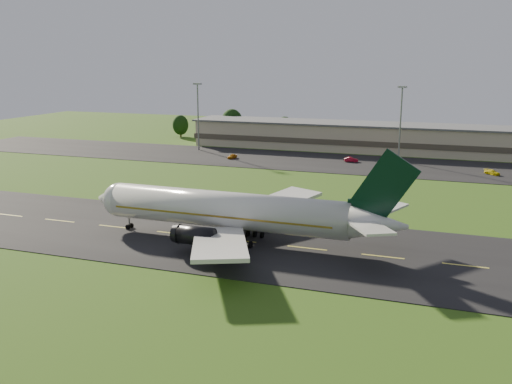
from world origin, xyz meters
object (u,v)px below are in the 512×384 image
(service_vehicle_c, at_px, (393,161))
(service_vehicle_d, at_px, (492,172))
(terminal, at_px, (409,140))
(service_vehicle_a, at_px, (232,156))
(light_mast_centre, at_px, (401,115))
(service_vehicle_b, at_px, (351,160))
(light_mast_west, at_px, (198,108))
(airliner, at_px, (232,211))

(service_vehicle_c, height_order, service_vehicle_d, service_vehicle_c)
(terminal, bearing_deg, service_vehicle_a, -149.29)
(service_vehicle_a, bearing_deg, service_vehicle_c, 19.07)
(service_vehicle_d, bearing_deg, light_mast_centre, 104.95)
(service_vehicle_d, bearing_deg, terminal, 79.75)
(terminal, relative_size, light_mast_centre, 7.13)
(service_vehicle_b, bearing_deg, service_vehicle_c, -92.95)
(terminal, height_order, light_mast_centre, light_mast_centre)
(terminal, relative_size, light_mast_west, 7.13)
(service_vehicle_b, bearing_deg, service_vehicle_a, 94.51)
(terminal, bearing_deg, service_vehicle_b, -121.75)
(light_mast_west, xyz_separation_m, service_vehicle_b, (48.02, -5.44, -12.01))
(airliner, relative_size, light_mast_centre, 2.52)
(service_vehicle_a, bearing_deg, service_vehicle_b, 20.93)
(light_mast_centre, relative_size, service_vehicle_c, 4.10)
(light_mast_west, bearing_deg, service_vehicle_c, -4.83)
(airliner, relative_size, service_vehicle_b, 13.48)
(light_mast_centre, xyz_separation_m, service_vehicle_c, (-0.98, -4.98, -11.95))
(light_mast_west, relative_size, service_vehicle_d, 5.08)
(service_vehicle_a, xyz_separation_m, service_vehicle_c, (43.52, 6.10, 0.09))
(airliner, distance_m, service_vehicle_c, 76.78)
(terminal, distance_m, service_vehicle_c, 21.54)
(light_mast_centre, height_order, service_vehicle_d, light_mast_centre)
(airliner, distance_m, terminal, 97.91)
(terminal, bearing_deg, service_vehicle_d, -51.77)
(light_mast_west, height_order, service_vehicle_a, light_mast_west)
(light_mast_west, relative_size, service_vehicle_a, 5.73)
(service_vehicle_d, bearing_deg, airliner, -168.96)
(terminal, height_order, service_vehicle_b, terminal)
(airliner, relative_size, service_vehicle_a, 14.43)
(service_vehicle_a, xyz_separation_m, service_vehicle_b, (32.52, 5.64, 0.02))
(service_vehicle_a, distance_m, service_vehicle_d, 67.86)
(terminal, bearing_deg, light_mast_west, -165.24)
(service_vehicle_b, xyz_separation_m, service_vehicle_d, (35.33, -6.23, -0.05))
(light_mast_centre, xyz_separation_m, service_vehicle_d, (23.35, -11.67, -12.06))
(airliner, relative_size, light_mast_west, 2.52)
(airliner, xyz_separation_m, light_mast_west, (-43.15, 80.01, 8.08))
(service_vehicle_c, bearing_deg, service_vehicle_b, -160.81)
(light_mast_centre, relative_size, service_vehicle_d, 5.08)
(service_vehicle_a, xyz_separation_m, service_vehicle_d, (67.86, -0.59, -0.02))
(airliner, height_order, light_mast_centre, light_mast_centre)
(airliner, bearing_deg, service_vehicle_d, 59.96)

